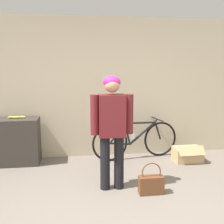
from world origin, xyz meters
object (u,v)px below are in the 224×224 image
(person, at_px, (112,122))
(handbag, at_px, (151,184))
(banana, at_px, (16,117))
(cardboard_box, at_px, (187,154))
(bicycle, at_px, (136,140))

(person, distance_m, handbag, 0.97)
(person, height_order, banana, person)
(cardboard_box, bearing_deg, handbag, -132.10)
(bicycle, bearing_deg, person, -126.82)
(banana, xyz_separation_m, handbag, (2.00, -1.49, -0.69))
(person, xyz_separation_m, handbag, (0.49, -0.24, -0.80))
(handbag, bearing_deg, person, 154.42)
(bicycle, relative_size, handbag, 3.82)
(banana, relative_size, cardboard_box, 0.65)
(person, height_order, cardboard_box, person)
(handbag, height_order, cardboard_box, handbag)
(person, xyz_separation_m, bicycle, (0.62, 1.17, -0.58))
(banana, distance_m, cardboard_box, 3.11)
(person, bearing_deg, handbag, -23.26)
(person, bearing_deg, bicycle, 64.63)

